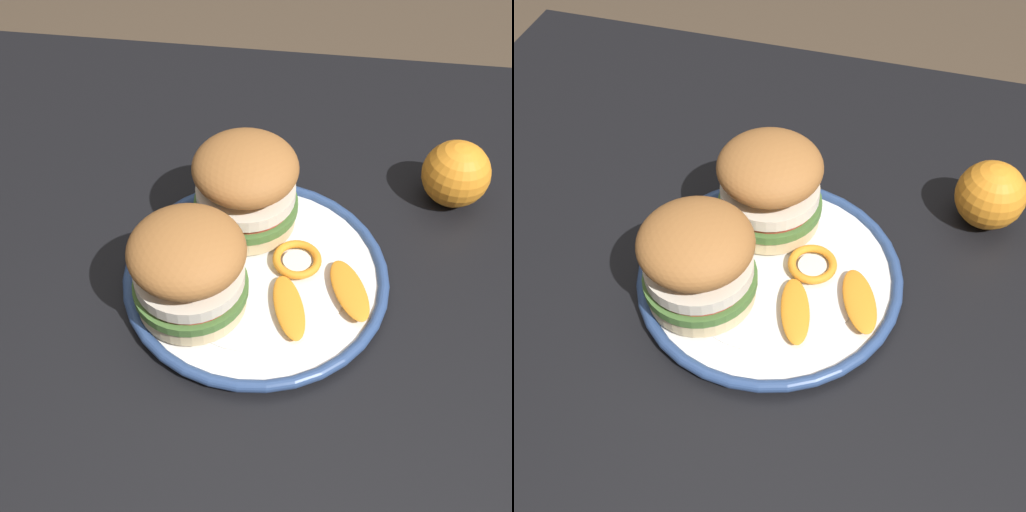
# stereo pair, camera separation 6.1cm
# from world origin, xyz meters

# --- Properties ---
(dining_table) EXTENTS (1.11, 0.93, 0.70)m
(dining_table) POSITION_xyz_m (0.00, 0.00, 0.60)
(dining_table) COLOR black
(dining_table) RESTS_ON ground
(dinner_plate) EXTENTS (0.27, 0.27, 0.02)m
(dinner_plate) POSITION_xyz_m (0.07, -0.04, 0.71)
(dinner_plate) COLOR white
(dinner_plate) RESTS_ON dining_table
(sandwich_half_left) EXTENTS (0.14, 0.14, 0.10)m
(sandwich_half_left) POSITION_xyz_m (0.12, 0.01, 0.77)
(sandwich_half_left) COLOR beige
(sandwich_half_left) RESTS_ON dinner_plate
(sandwich_half_right) EXTENTS (0.11, 0.11, 0.10)m
(sandwich_half_right) POSITION_xyz_m (0.09, -0.11, 0.77)
(sandwich_half_right) COLOR beige
(sandwich_half_right) RESTS_ON dinner_plate
(orange_peel_curled) EXTENTS (0.05, 0.05, 0.01)m
(orange_peel_curled) POSITION_xyz_m (0.03, -0.06, 0.73)
(orange_peel_curled) COLOR orange
(orange_peel_curled) RESTS_ON dinner_plate
(orange_peel_strip_long) EXTENTS (0.05, 0.08, 0.01)m
(orange_peel_strip_long) POSITION_xyz_m (0.03, 0.01, 0.73)
(orange_peel_strip_long) COLOR orange
(orange_peel_strip_long) RESTS_ON dinner_plate
(orange_peel_strip_short) EXTENTS (0.06, 0.08, 0.01)m
(orange_peel_strip_short) POSITION_xyz_m (-0.03, -0.02, 0.73)
(orange_peel_strip_short) COLOR orange
(orange_peel_strip_short) RESTS_ON dinner_plate
(whole_orange) EXTENTS (0.08, 0.08, 0.08)m
(whole_orange) POSITION_xyz_m (-0.14, -0.19, 0.74)
(whole_orange) COLOR orange
(whole_orange) RESTS_ON dining_table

